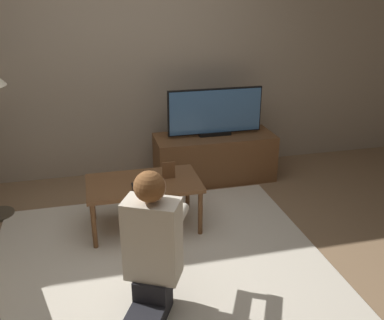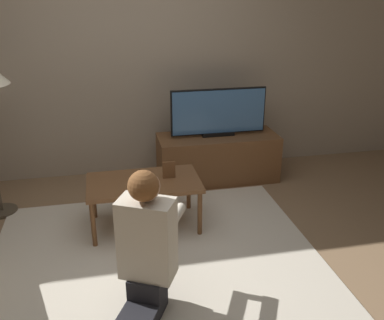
{
  "view_description": "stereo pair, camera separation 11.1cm",
  "coord_description": "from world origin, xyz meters",
  "views": [
    {
      "loc": [
        -0.42,
        -2.68,
        1.98
      ],
      "look_at": [
        0.37,
        0.52,
        0.64
      ],
      "focal_mm": 40.0,
      "sensor_mm": 36.0,
      "label": 1
    },
    {
      "loc": [
        -0.31,
        -2.7,
        1.98
      ],
      "look_at": [
        0.37,
        0.52,
        0.64
      ],
      "focal_mm": 40.0,
      "sensor_mm": 36.0,
      "label": 2
    }
  ],
  "objects": [
    {
      "name": "ground_plane",
      "position": [
        0.0,
        0.0,
        0.0
      ],
      "size": [
        10.0,
        10.0,
        0.0
      ],
      "primitive_type": "plane",
      "color": "#896B4C"
    },
    {
      "name": "wall_back",
      "position": [
        0.0,
        1.93,
        1.3
      ],
      "size": [
        10.0,
        0.06,
        2.6
      ],
      "color": "tan",
      "rests_on": "ground_plane"
    },
    {
      "name": "rug",
      "position": [
        0.0,
        0.0,
        0.01
      ],
      "size": [
        2.54,
        2.33,
        0.02
      ],
      "color": "beige",
      "rests_on": "ground_plane"
    },
    {
      "name": "tv_stand",
      "position": [
        0.86,
        1.46,
        0.25
      ],
      "size": [
        1.28,
        0.5,
        0.51
      ],
      "color": "brown",
      "rests_on": "ground_plane"
    },
    {
      "name": "tv",
      "position": [
        0.86,
        1.47,
        0.76
      ],
      "size": [
        1.01,
        0.08,
        0.51
      ],
      "color": "black",
      "rests_on": "tv_stand"
    },
    {
      "name": "coffee_table",
      "position": [
        -0.03,
        0.61,
        0.4
      ],
      "size": [
        0.96,
        0.55,
        0.45
      ],
      "color": "brown",
      "rests_on": "ground_plane"
    },
    {
      "name": "person_kneeling",
      "position": [
        -0.12,
        -0.44,
        0.5
      ],
      "size": [
        0.57,
        0.8,
        0.98
      ],
      "rotation": [
        0.0,
        0.0,
        2.67
      ],
      "color": "#232328",
      "rests_on": "rug"
    },
    {
      "name": "picture_frame",
      "position": [
        0.19,
        0.63,
        0.52
      ],
      "size": [
        0.11,
        0.01,
        0.15
      ],
      "color": "brown",
      "rests_on": "coffee_table"
    },
    {
      "name": "remote",
      "position": [
        -0.12,
        0.5,
        0.46
      ],
      "size": [
        0.04,
        0.15,
        0.02
      ],
      "color": "black",
      "rests_on": "coffee_table"
    }
  ]
}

